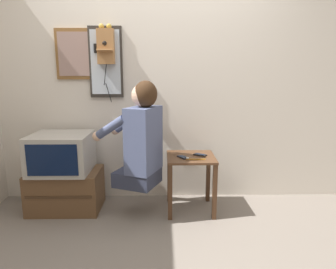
# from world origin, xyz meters

# --- Properties ---
(ground_plane) EXTENTS (14.00, 14.00, 0.00)m
(ground_plane) POSITION_xyz_m (0.00, 0.00, 0.00)
(ground_plane) COLOR slate
(wall_back) EXTENTS (6.80, 0.05, 2.55)m
(wall_back) POSITION_xyz_m (0.00, 1.17, 1.27)
(wall_back) COLOR beige
(wall_back) RESTS_ON ground_plane
(side_table) EXTENTS (0.46, 0.46, 0.55)m
(side_table) POSITION_xyz_m (0.30, 0.79, 0.43)
(side_table) COLOR #51331E
(side_table) RESTS_ON ground_plane
(person) EXTENTS (0.64, 0.55, 0.97)m
(person) POSITION_xyz_m (-0.17, 0.67, 0.77)
(person) COLOR #2D3347
(person) RESTS_ON ground_plane
(tv_stand) EXTENTS (0.68, 0.45, 0.40)m
(tv_stand) POSITION_xyz_m (-0.93, 0.83, 0.20)
(tv_stand) COLOR brown
(tv_stand) RESTS_ON ground_plane
(television) EXTENTS (0.55, 0.52, 0.37)m
(television) POSITION_xyz_m (-0.95, 0.83, 0.58)
(television) COLOR #ADA89E
(television) RESTS_ON tv_stand
(wall_phone_antique) EXTENTS (0.21, 0.18, 0.76)m
(wall_phone_antique) POSITION_xyz_m (-0.53, 1.09, 1.60)
(wall_phone_antique) COLOR #9E6B3D
(framed_picture) EXTENTS (0.40, 0.03, 0.50)m
(framed_picture) POSITION_xyz_m (-0.84, 1.13, 1.53)
(framed_picture) COLOR brown
(wall_mirror) EXTENTS (0.33, 0.03, 0.70)m
(wall_mirror) POSITION_xyz_m (-0.54, 1.13, 1.45)
(wall_mirror) COLOR #2D2823
(cell_phone_held) EXTENTS (0.11, 0.14, 0.01)m
(cell_phone_held) POSITION_xyz_m (0.22, 0.74, 0.56)
(cell_phone_held) COLOR black
(cell_phone_held) RESTS_ON side_table
(cell_phone_spare) EXTENTS (0.14, 0.12, 0.01)m
(cell_phone_spare) POSITION_xyz_m (0.39, 0.82, 0.56)
(cell_phone_spare) COLOR black
(cell_phone_spare) RESTS_ON side_table
(toothbrush) EXTENTS (0.18, 0.02, 0.02)m
(toothbrush) POSITION_xyz_m (0.32, 0.67, 0.56)
(toothbrush) COLOR orange
(toothbrush) RESTS_ON side_table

